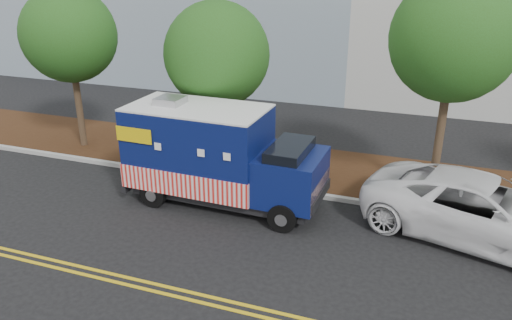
% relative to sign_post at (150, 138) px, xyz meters
% --- Properties ---
extents(ground, '(120.00, 120.00, 0.00)m').
position_rel_sign_post_xyz_m(ground, '(3.20, -1.68, -1.20)').
color(ground, black).
rests_on(ground, ground).
extents(curb, '(120.00, 0.18, 0.15)m').
position_rel_sign_post_xyz_m(curb, '(3.20, -0.28, -1.12)').
color(curb, '#9E9E99').
rests_on(curb, ground).
extents(mulch_strip, '(120.00, 4.00, 0.15)m').
position_rel_sign_post_xyz_m(mulch_strip, '(3.20, 1.82, -1.12)').
color(mulch_strip, black).
rests_on(mulch_strip, ground).
extents(centerline_near, '(120.00, 0.10, 0.01)m').
position_rel_sign_post_xyz_m(centerline_near, '(3.20, -6.13, -1.19)').
color(centerline_near, gold).
rests_on(centerline_near, ground).
extents(centerline_far, '(120.00, 0.10, 0.01)m').
position_rel_sign_post_xyz_m(centerline_far, '(3.20, -6.38, -1.19)').
color(centerline_far, gold).
rests_on(centerline_far, ground).
extents(tree_a, '(3.55, 3.55, 6.31)m').
position_rel_sign_post_xyz_m(tree_a, '(-3.73, 0.94, 3.32)').
color(tree_a, '#38281C').
rests_on(tree_a, ground).
extents(tree_b, '(3.68, 3.68, 5.96)m').
position_rel_sign_post_xyz_m(tree_b, '(2.17, 1.25, 2.91)').
color(tree_b, '#38281C').
rests_on(tree_b, ground).
extents(tree_c, '(3.70, 3.70, 6.92)m').
position_rel_sign_post_xyz_m(tree_c, '(9.75, 1.03, 3.85)').
color(tree_c, '#38281C').
rests_on(tree_c, ground).
extents(sign_post, '(0.06, 0.06, 2.40)m').
position_rel_sign_post_xyz_m(sign_post, '(0.00, 0.00, 0.00)').
color(sign_post, '#473828').
rests_on(sign_post, ground).
extents(food_truck, '(6.29, 2.53, 3.28)m').
position_rel_sign_post_xyz_m(food_truck, '(3.28, -1.61, 0.29)').
color(food_truck, black).
rests_on(food_truck, ground).
extents(white_car, '(6.87, 4.50, 1.76)m').
position_rel_sign_post_xyz_m(white_car, '(11.03, -1.22, -0.32)').
color(white_car, white).
rests_on(white_car, ground).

